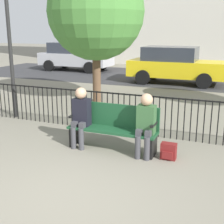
{
  "coord_description": "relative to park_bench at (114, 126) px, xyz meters",
  "views": [
    {
      "loc": [
        2.25,
        -3.5,
        2.39
      ],
      "look_at": [
        0.0,
        1.99,
        0.8
      ],
      "focal_mm": 50.0,
      "sensor_mm": 36.0,
      "label": 1
    }
  ],
  "objects": [
    {
      "name": "fence_railing",
      "position": [
        -0.02,
        1.04,
        0.06
      ],
      "size": [
        9.01,
        0.03,
        0.95
      ],
      "color": "black",
      "rests_on": "ground"
    },
    {
      "name": "street_surface",
      "position": [
        0.0,
        9.92,
        -0.49
      ],
      "size": [
        24.0,
        6.0,
        0.01
      ],
      "color": "#333335",
      "rests_on": "ground"
    },
    {
      "name": "parked_car_2",
      "position": [
        -6.78,
        10.65,
        0.35
      ],
      "size": [
        4.2,
        1.94,
        1.62
      ],
      "color": "#B7B7BC",
      "rests_on": "ground"
    },
    {
      "name": "lamp_post",
      "position": [
        -3.45,
        1.19,
        2.06
      ],
      "size": [
        0.28,
        0.28,
        3.9
      ],
      "color": "black",
      "rests_on": "ground"
    },
    {
      "name": "park_bench",
      "position": [
        0.0,
        0.0,
        0.0
      ],
      "size": [
        1.83,
        0.45,
        0.92
      ],
      "color": "#194728",
      "rests_on": "ground"
    },
    {
      "name": "seated_person_0",
      "position": [
        -0.67,
        -0.13,
        0.21
      ],
      "size": [
        0.34,
        0.39,
        1.25
      ],
      "color": "#3D3D42",
      "rests_on": "ground"
    },
    {
      "name": "backpack",
      "position": [
        1.16,
        -0.1,
        -0.34
      ],
      "size": [
        0.29,
        0.2,
        0.31
      ],
      "color": "maroon",
      "rests_on": "ground"
    },
    {
      "name": "parked_car_1",
      "position": [
        -0.45,
        8.4,
        0.35
      ],
      "size": [
        4.2,
        1.94,
        1.62
      ],
      "color": "yellow",
      "rests_on": "ground"
    },
    {
      "name": "seated_person_1",
      "position": [
        0.7,
        -0.13,
        0.2
      ],
      "size": [
        0.34,
        0.39,
        1.23
      ],
      "color": "#3D3D42",
      "rests_on": "ground"
    },
    {
      "name": "ground_plane",
      "position": [
        0.0,
        -2.08,
        -0.5
      ],
      "size": [
        80.0,
        80.0,
        0.0
      ],
      "primitive_type": "plane",
      "color": "gray"
    },
    {
      "name": "tree_0",
      "position": [
        -2.12,
        3.74,
        2.41
      ],
      "size": [
        3.07,
        3.07,
        4.45
      ],
      "color": "brown",
      "rests_on": "ground"
    }
  ]
}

